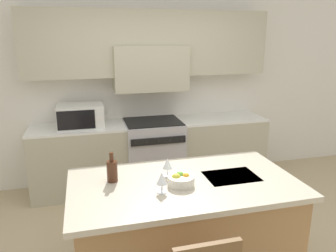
# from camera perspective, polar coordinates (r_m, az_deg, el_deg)

# --- Properties ---
(back_cabinetry) EXTENTS (10.00, 0.46, 2.70)m
(back_cabinetry) POSITION_cam_1_polar(r_m,az_deg,el_deg) (4.64, -3.47, 9.38)
(back_cabinetry) COLOR silver
(back_cabinetry) RESTS_ON ground_plane
(back_counter) EXTENTS (3.26, 0.62, 0.93)m
(back_counter) POSITION_cam_1_polar(r_m,az_deg,el_deg) (4.66, -2.63, -4.79)
(back_counter) COLOR #B2AD93
(back_counter) RESTS_ON ground_plane
(range_stove) EXTENTS (0.78, 0.70, 0.94)m
(range_stove) POSITION_cam_1_polar(r_m,az_deg,el_deg) (4.64, -2.57, -4.78)
(range_stove) COLOR #B7B7BC
(range_stove) RESTS_ON ground_plane
(microwave) EXTENTS (0.58, 0.44, 0.29)m
(microwave) POSITION_cam_1_polar(r_m,az_deg,el_deg) (4.39, -15.00, 1.73)
(microwave) COLOR silver
(microwave) RESTS_ON back_counter
(kitchen_island) EXTENTS (1.86, 1.03, 0.92)m
(kitchen_island) POSITION_cam_1_polar(r_m,az_deg,el_deg) (2.95, 2.75, -17.71)
(kitchen_island) COLOR olive
(kitchen_island) RESTS_ON ground_plane
(wine_bottle) EXTENTS (0.09, 0.09, 0.25)m
(wine_bottle) POSITION_cam_1_polar(r_m,az_deg,el_deg) (2.72, -9.71, -7.63)
(wine_bottle) COLOR #422314
(wine_bottle) RESTS_ON kitchen_island
(wine_glass_near) EXTENTS (0.08, 0.08, 0.16)m
(wine_glass_near) POSITION_cam_1_polar(r_m,az_deg,el_deg) (2.50, -1.08, -9.22)
(wine_glass_near) COLOR white
(wine_glass_near) RESTS_ON kitchen_island
(wine_glass_far) EXTENTS (0.08, 0.08, 0.16)m
(wine_glass_far) POSITION_cam_1_polar(r_m,az_deg,el_deg) (2.77, -0.09, -6.63)
(wine_glass_far) COLOR white
(wine_glass_far) RESTS_ON kitchen_island
(fruit_bowl) EXTENTS (0.21, 0.21, 0.10)m
(fruit_bowl) POSITION_cam_1_polar(r_m,az_deg,el_deg) (2.65, 2.23, -9.32)
(fruit_bowl) COLOR silver
(fruit_bowl) RESTS_ON kitchen_island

